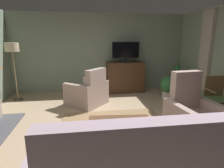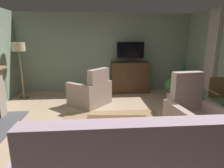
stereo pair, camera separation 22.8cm
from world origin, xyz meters
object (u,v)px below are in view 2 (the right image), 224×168
Objects in this scene: coffee_table at (117,123)px; tv_remote at (106,122)px; armchair_beside_cabinet at (193,118)px; potted_plant_on_hearth_side at (173,87)px; floor_lamp at (19,52)px; television at (130,51)px; potted_plant_tall_palm_by_window at (183,76)px; tv_cabinet at (130,78)px; cat at (44,132)px; armchair_near_window at (91,93)px; side_chair_nearest_door at (222,99)px.

coffee_table is 6.44× the size of tv_remote.
potted_plant_on_hearth_side is (0.50, 2.14, 0.01)m from armchair_beside_cabinet.
floor_lamp is (-2.34, 2.74, 0.96)m from tv_remote.
tv_remote is (-0.95, -3.17, -0.94)m from television.
tv_remote is at bearing -132.78° from potted_plant_tall_palm_by_window.
potted_plant_on_hearth_side is (1.13, -0.91, -0.12)m from tv_cabinet.
cat is (-2.08, -2.83, -1.25)m from television.
tv_cabinet is 0.88m from television.
tv_cabinet is 0.98× the size of armchair_near_window.
armchair_near_window is 2.38m from floor_lamp.
armchair_beside_cabinet is at bearing -110.89° from potted_plant_tall_palm_by_window.
side_chair_nearest_door is at bearing -57.56° from tv_cabinet.
cat is (-2.08, -2.88, -0.38)m from tv_cabinet.
potted_plant_tall_palm_by_window is at bearing 0.54° from floor_lamp.
side_chair_nearest_door is 1.44× the size of potted_plant_on_hearth_side.
armchair_beside_cabinet is (1.59, 0.18, -0.07)m from tv_remote.
tv_remote is at bearing -81.62° from armchair_near_window.
armchair_near_window is 0.76× the size of floor_lamp.
television is at bearing 76.15° from coffee_table.
armchair_near_window reaches higher than potted_plant_on_hearth_side.
potted_plant_on_hearth_side is (-0.50, -0.47, -0.25)m from potted_plant_tall_palm_by_window.
potted_plant_on_hearth_side is at bearing -136.49° from potted_plant_tall_palm_by_window.
coffee_table is at bearing -163.32° from side_chair_nearest_door.
tv_cabinet is 3.57m from cat.
television reaches higher than floor_lamp.
coffee_table is 1.15× the size of side_chair_nearest_door.
tv_remote is (-0.19, -0.07, 0.06)m from coffee_table.
floor_lamp is at bearing 133.35° from coffee_table.
television is 0.53× the size of floor_lamp.
potted_plant_tall_palm_by_window is at bearing -64.46° from tv_remote.
floor_lamp is at bearing -171.67° from tv_cabinet.
coffee_table is 1.37m from cat.
coffee_table is at bearing -103.63° from tv_cabinet.
cat is at bearing -126.34° from television.
coffee_table is 1.40m from armchair_beside_cabinet.
floor_lamp is at bearing -172.57° from television.
television is at bearing -90.00° from tv_cabinet.
tv_remote is at bearing -163.10° from side_chair_nearest_door.
armchair_near_window reaches higher than cat.
potted_plant_tall_palm_by_window is 4.47m from cat.
tv_remote is 0.23× the size of cat.
armchair_beside_cabinet is 0.70× the size of floor_lamp.
television is at bearing 166.76° from potted_plant_tall_palm_by_window.
coffee_table is 2.44m from side_chair_nearest_door.
tv_cabinet is 1.06× the size of armchair_beside_cabinet.
television is at bearing 123.01° from side_chair_nearest_door.
armchair_beside_cabinet is at bearing -103.18° from potted_plant_on_hearth_side.
coffee_table is 0.87× the size of armchair_near_window.
side_chair_nearest_door reaches higher than tv_remote.
potted_plant_tall_palm_by_window is (2.39, 2.72, 0.26)m from coffee_table.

